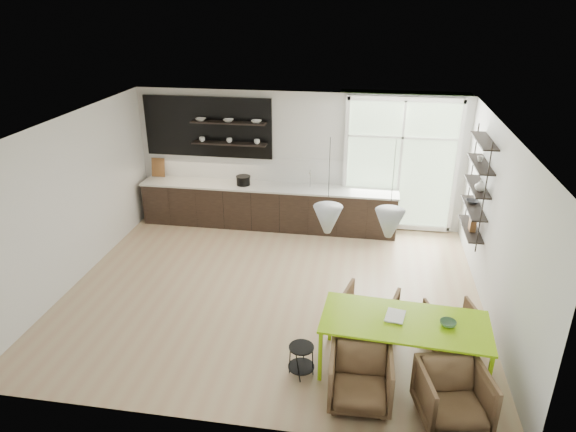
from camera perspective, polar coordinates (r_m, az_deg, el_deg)
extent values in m
cube|color=tan|center=(8.96, -1.74, -8.42)|extent=(7.00, 6.00, 0.01)
cube|color=silver|center=(11.06, 1.11, 6.25)|extent=(7.00, 0.02, 2.90)
cube|color=silver|center=(9.55, -22.95, 1.48)|extent=(0.02, 6.00, 2.90)
cube|color=silver|center=(8.40, 22.31, -1.37)|extent=(0.02, 6.00, 2.90)
cube|color=white|center=(7.82, -2.00, 9.95)|extent=(7.00, 6.00, 0.01)
cube|color=#B2D1A5|center=(10.95, 12.34, 5.53)|extent=(2.20, 0.02, 2.70)
cube|color=white|center=(10.93, 12.34, 5.48)|extent=(2.30, 0.08, 2.80)
cone|color=silver|center=(7.63, 4.43, -0.39)|extent=(0.44, 0.44, 0.42)
cone|color=silver|center=(7.62, 11.18, -0.82)|extent=(0.44, 0.44, 0.42)
cylinder|color=black|center=(7.34, 4.62, 5.36)|extent=(0.01, 0.01, 0.89)
cylinder|color=black|center=(7.33, 11.67, 4.92)|extent=(0.01, 0.01, 0.89)
cube|color=black|center=(11.19, -2.22, 0.99)|extent=(5.50, 0.65, 0.90)
cube|color=silver|center=(11.02, -2.26, 3.25)|extent=(5.54, 0.69, 0.04)
cube|color=silver|center=(11.22, -1.96, 5.15)|extent=(5.50, 0.02, 0.55)
cube|color=black|center=(11.28, -8.89, 9.74)|extent=(2.80, 0.06, 1.30)
cube|color=black|center=(10.97, -6.63, 10.29)|extent=(1.60, 0.28, 0.03)
cube|color=black|center=(11.08, -6.53, 8.02)|extent=(1.60, 0.28, 0.03)
cube|color=brown|center=(11.90, -14.23, 5.26)|extent=(0.30, 0.10, 0.42)
cylinder|color=silver|center=(10.91, 2.48, 4.15)|extent=(0.02, 0.02, 0.40)
imported|color=white|center=(11.14, -9.67, 10.53)|extent=(0.22, 0.22, 0.05)
imported|color=white|center=(10.96, -6.64, 10.50)|extent=(0.22, 0.22, 0.05)
imported|color=white|center=(10.82, -3.53, 10.43)|extent=(0.22, 0.22, 0.05)
imported|color=white|center=(11.24, -9.52, 8.41)|extent=(0.12, 0.12, 0.10)
imported|color=white|center=(11.07, -6.54, 8.34)|extent=(0.12, 0.12, 0.10)
imported|color=white|center=(10.92, -3.47, 8.25)|extent=(0.12, 0.12, 0.10)
cylinder|color=black|center=(11.08, -4.99, 3.90)|extent=(0.29, 0.29, 0.18)
cube|color=black|center=(8.81, 20.91, 1.78)|extent=(0.02, 0.02, 1.90)
cube|color=black|center=(9.92, 19.71, 4.31)|extent=(0.02, 0.02, 1.90)
cube|color=black|center=(9.65, 19.62, -1.33)|extent=(0.26, 1.20, 0.02)
cube|color=black|center=(9.50, 19.94, 0.86)|extent=(0.26, 1.20, 0.02)
cube|color=black|center=(9.36, 20.28, 3.12)|extent=(0.26, 1.20, 0.02)
cube|color=black|center=(9.24, 20.62, 5.44)|extent=(0.26, 1.20, 0.03)
cube|color=black|center=(9.14, 20.98, 7.82)|extent=(0.26, 1.20, 0.03)
imported|color=white|center=(9.10, 20.63, 3.21)|extent=(0.18, 0.18, 0.19)
imported|color=#333338|center=(9.67, 19.79, 1.52)|extent=(0.22, 0.22, 0.05)
imported|color=white|center=(9.32, 20.57, 5.97)|extent=(0.10, 0.10, 0.09)
cube|color=brown|center=(9.51, 19.82, -0.86)|extent=(0.10, 0.18, 0.24)
cube|color=#97D90D|center=(7.03, 12.87, -11.42)|extent=(2.24, 1.12, 0.03)
cube|color=#97D90D|center=(6.95, 3.60, -15.29)|extent=(0.05, 0.05, 0.76)
cube|color=#97D90D|center=(7.65, 4.74, -11.23)|extent=(0.05, 0.05, 0.76)
cube|color=#97D90D|center=(7.02, 21.35, -16.73)|extent=(0.05, 0.05, 0.76)
cube|color=#97D90D|center=(7.72, 20.58, -12.56)|extent=(0.05, 0.05, 0.76)
imported|color=brown|center=(7.85, 8.93, -10.69)|extent=(0.93, 0.95, 0.72)
imported|color=brown|center=(7.93, 17.70, -11.61)|extent=(0.83, 0.84, 0.63)
imported|color=brown|center=(6.72, 8.04, -17.39)|extent=(0.78, 0.81, 0.72)
imported|color=brown|center=(6.71, 17.88, -18.49)|extent=(0.94, 0.95, 0.73)
cylinder|color=black|center=(6.99, 1.50, -14.38)|extent=(0.34, 0.34, 0.02)
cylinder|color=black|center=(7.18, 1.47, -16.37)|extent=(0.36, 0.36, 0.02)
cylinder|color=black|center=(7.10, 2.76, -16.00)|extent=(0.01, 0.01, 0.44)
cylinder|color=black|center=(7.24, 1.82, -15.02)|extent=(0.01, 0.01, 0.44)
cylinder|color=black|center=(7.16, 0.21, -15.56)|extent=(0.01, 0.01, 0.44)
cylinder|color=black|center=(7.01, 1.13, -16.57)|extent=(0.01, 0.01, 0.44)
imported|color=white|center=(7.06, 10.83, -10.69)|extent=(0.30, 0.37, 0.03)
imported|color=#4B7852|center=(7.05, 17.36, -11.32)|extent=(0.25, 0.25, 0.07)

